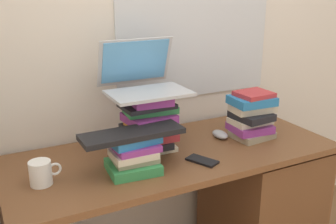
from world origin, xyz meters
The scene contains 10 objects.
wall_back centered at (0.00, 0.36, 1.30)m, with size 6.00×0.06×2.60m.
desk centered at (0.39, -0.02, 0.40)m, with size 1.52×0.62×0.72m.
book_stack_tall centered at (-0.10, 0.06, 0.86)m, with size 0.26×0.20×0.27m.
book_stack_keyboard_riser centered at (-0.24, -0.09, 0.80)m, with size 0.23×0.20×0.15m.
book_stack_side centered at (0.43, -0.02, 0.84)m, with size 0.23×0.19×0.23m.
laptop centered at (-0.09, 0.12, 1.05)m, with size 0.36×0.31×0.23m.
keyboard centered at (-0.24, -0.09, 0.88)m, with size 0.42×0.14×0.02m, color black.
computer_mouse centered at (0.28, 0.04, 0.74)m, with size 0.06×0.10×0.04m, color #A5A8AD.
mug centered at (-0.60, -0.05, 0.77)m, with size 0.12×0.09×0.10m.
cell_phone centered at (0.06, -0.15, 0.73)m, with size 0.07×0.14×0.01m, color black.
Camera 1 is at (-0.79, -1.49, 1.46)m, focal length 42.56 mm.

